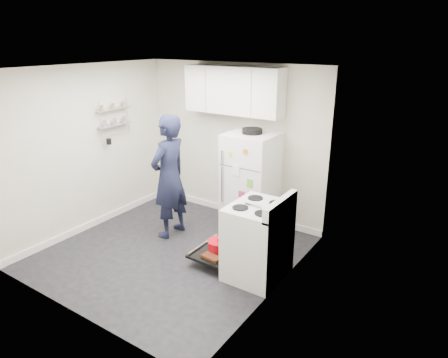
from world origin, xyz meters
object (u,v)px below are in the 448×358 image
Objects in this scene: electric_range at (257,242)px; person at (169,177)px; open_oven_door at (218,249)px; refrigerator at (251,182)px.

person is (-1.63, 0.27, 0.45)m from electric_range.
electric_range is 0.64m from open_oven_door.
refrigerator is (-0.72, 1.10, 0.30)m from electric_range.
electric_range is 0.60× the size of person.
electric_range is at bearing 80.68° from person.
person is (-1.05, 0.27, 0.73)m from open_oven_door.
open_oven_door is 0.38× the size of person.
open_oven_door is 1.31m from person.
electric_range is 1.72m from person.
refrigerator is (-0.14, 1.10, 0.58)m from open_oven_door.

